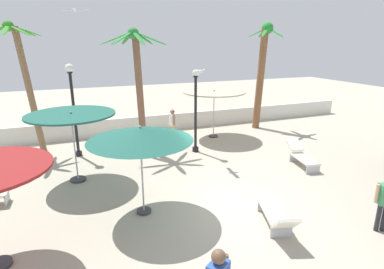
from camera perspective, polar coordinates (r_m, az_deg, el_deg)
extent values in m
plane|color=#B2A893|center=(9.67, 6.97, -12.97)|extent=(56.00, 56.00, 0.00)
cube|color=silver|center=(17.30, -7.06, 2.08)|extent=(25.20, 0.30, 0.90)
cylinder|color=#333338|center=(11.93, -20.15, -7.74)|extent=(0.55, 0.55, 0.08)
cylinder|color=#A5A5AD|center=(11.52, -20.73, -2.37)|extent=(0.05, 0.05, 2.44)
cylinder|color=#1E594C|center=(11.21, -21.36, 3.45)|extent=(2.92, 2.92, 0.06)
sphere|color=#99999E|center=(11.19, -21.39, 3.80)|extent=(0.08, 0.08, 0.08)
cylinder|color=#333338|center=(9.40, -8.80, -13.72)|extent=(0.42, 0.42, 0.08)
cylinder|color=#A5A5AD|center=(8.90, -9.11, -7.66)|extent=(0.05, 0.05, 2.25)
cone|color=#1E594C|center=(8.47, -9.49, 0.11)|extent=(2.89, 2.89, 0.36)
sphere|color=#99999E|center=(8.41, -9.55, 1.37)|extent=(0.08, 0.08, 0.08)
cylinder|color=#333338|center=(16.25, 3.93, -0.29)|extent=(0.47, 0.47, 0.08)
cylinder|color=#A5A5AD|center=(15.96, 4.01, 3.66)|extent=(0.05, 0.05, 2.37)
cylinder|color=#B7AD93|center=(15.74, 4.10, 7.80)|extent=(3.12, 3.12, 0.06)
sphere|color=#99999E|center=(15.72, 4.10, 8.06)|extent=(0.08, 0.08, 0.08)
cylinder|color=brown|center=(15.20, -27.61, 6.93)|extent=(0.69, 0.27, 5.38)
sphere|color=#368A28|center=(15.12, -30.67, 16.79)|extent=(0.44, 0.44, 0.44)
ellipsoid|color=#368A28|center=(15.11, -28.17, 16.46)|extent=(1.19, 0.32, 0.48)
ellipsoid|color=#368A28|center=(15.45, -28.57, 16.37)|extent=(1.03, 0.90, 0.48)
ellipsoid|color=#368A28|center=(15.70, -29.81, 16.18)|extent=(0.43, 1.19, 0.48)
ellipsoid|color=#368A28|center=(14.52, -31.05, 16.14)|extent=(0.26, 1.18, 0.48)
ellipsoid|color=#368A28|center=(14.63, -29.09, 16.39)|extent=(0.97, 0.98, 0.48)
cylinder|color=brown|center=(17.93, 12.41, 9.78)|extent=(0.65, 0.39, 5.48)
sphere|color=#248D30|center=(17.98, 13.68, 18.46)|extent=(0.63, 0.63, 0.63)
ellipsoid|color=#248D30|center=(18.22, 15.16, 17.61)|extent=(0.98, 0.31, 0.52)
ellipsoid|color=#248D30|center=(18.44, 12.87, 17.74)|extent=(0.34, 0.99, 0.52)
ellipsoid|color=#248D30|center=(17.98, 11.88, 17.84)|extent=(0.91, 0.71, 0.52)
ellipsoid|color=#248D30|center=(17.46, 13.22, 17.81)|extent=(0.85, 0.80, 0.52)
ellipsoid|color=#248D30|center=(17.64, 15.02, 17.67)|extent=(0.46, 0.98, 0.52)
cylinder|color=brown|center=(13.97, -9.55, 7.32)|extent=(0.46, 0.30, 5.11)
sphere|color=#2C8238|center=(13.77, -10.74, 17.79)|extent=(0.48, 0.48, 0.48)
ellipsoid|color=#2C8238|center=(13.87, -7.58, 17.13)|extent=(1.38, 0.31, 0.59)
ellipsoid|color=#2C8238|center=(14.35, -8.84, 17.06)|extent=(1.17, 1.05, 0.59)
ellipsoid|color=#2C8238|center=(14.45, -11.82, 16.91)|extent=(0.45, 1.39, 0.59)
ellipsoid|color=#2C8238|center=(14.29, -12.86, 16.86)|extent=(0.93, 1.25, 0.59)
ellipsoid|color=#2C8238|center=(13.59, -13.78, 16.83)|extent=(1.38, 0.31, 0.59)
ellipsoid|color=#2C8238|center=(13.19, -12.67, 16.92)|extent=(1.15, 1.07, 0.59)
ellipsoid|color=#2C8238|center=(13.08, -9.73, 17.08)|extent=(0.33, 1.39, 0.59)
ellipsoid|color=#2C8238|center=(13.48, -7.77, 17.15)|extent=(1.23, 0.97, 0.59)
cylinder|color=black|center=(14.40, -20.07, -3.29)|extent=(0.28, 0.28, 0.20)
cylinder|color=black|center=(13.95, -20.75, 3.26)|extent=(0.12, 0.12, 3.58)
cylinder|color=black|center=(13.68, -21.52, 10.56)|extent=(0.22, 0.22, 0.06)
sphere|color=white|center=(13.66, -21.60, 11.28)|extent=(0.34, 0.34, 0.34)
cylinder|color=black|center=(14.06, 0.64, -2.71)|extent=(0.28, 0.28, 0.20)
cylinder|color=black|center=(13.62, 0.66, 3.56)|extent=(0.12, 0.12, 3.35)
cylinder|color=black|center=(13.35, 0.68, 10.60)|extent=(0.22, 0.22, 0.06)
sphere|color=white|center=(13.33, 0.68, 11.23)|extent=(0.30, 0.30, 0.30)
cube|color=#B7B7BC|center=(9.55, 13.62, -12.55)|extent=(0.53, 0.22, 0.35)
cube|color=#B7B7BC|center=(8.49, 16.06, -16.75)|extent=(0.53, 0.22, 0.35)
cube|color=silver|center=(8.93, 14.84, -13.57)|extent=(0.98, 1.50, 0.08)
cube|color=silver|center=(8.06, 16.92, -15.38)|extent=(0.69, 0.67, 0.51)
cube|color=#B7B7BC|center=(11.24, -30.84, -9.96)|extent=(0.06, 0.55, 0.35)
cube|color=#B7B7BC|center=(12.56, 21.32, -5.97)|extent=(0.55, 0.15, 0.35)
cube|color=#B7B7BC|center=(13.60, 18.53, -3.97)|extent=(0.55, 0.15, 0.35)
cube|color=silver|center=(13.01, 19.95, -4.21)|extent=(0.81, 1.48, 0.08)
cube|color=silver|center=(13.60, 18.35, -1.84)|extent=(0.66, 0.72, 0.34)
cylinder|color=gold|center=(15.43, -3.67, 0.24)|extent=(0.12, 0.12, 0.83)
cylinder|color=gold|center=(15.29, -3.44, 0.09)|extent=(0.12, 0.12, 0.83)
cube|color=silver|center=(15.17, -3.61, 2.72)|extent=(0.27, 0.38, 0.58)
sphere|color=#936B4C|center=(15.08, -3.63, 4.21)|extent=(0.22, 0.22, 0.22)
cylinder|color=#936B4C|center=(15.38, -3.95, 3.02)|extent=(0.08, 0.08, 0.53)
cylinder|color=#936B4C|center=(14.95, -3.26, 2.63)|extent=(0.08, 0.08, 0.53)
cylinder|color=#26262D|center=(9.64, 31.00, -12.91)|extent=(0.12, 0.12, 0.78)
cylinder|color=#26262D|center=(9.73, 31.80, -12.78)|extent=(0.12, 0.12, 0.78)
cylinder|color=tan|center=(9.26, 30.81, -9.29)|extent=(0.08, 0.08, 0.49)
sphere|color=brown|center=(5.13, 4.91, -21.45)|extent=(0.24, 0.24, 0.24)
cylinder|color=brown|center=(5.54, 6.22, -23.38)|extent=(0.08, 0.08, 0.55)
ellipsoid|color=white|center=(15.74, -20.64, 20.56)|extent=(0.23, 0.34, 0.12)
sphere|color=white|center=(15.58, -20.89, 20.69)|extent=(0.10, 0.10, 0.10)
cube|color=silver|center=(15.64, -19.53, 20.77)|extent=(0.62, 0.36, 0.09)
cube|color=silver|center=(15.85, -21.75, 20.49)|extent=(0.62, 0.36, 0.04)
ellipsoid|color=white|center=(12.20, 1.41, 11.52)|extent=(0.33, 0.15, 0.12)
sphere|color=white|center=(12.25, 2.19, 11.68)|extent=(0.10, 0.10, 0.10)
cube|color=silver|center=(12.43, 1.06, 11.71)|extent=(0.19, 0.50, 0.08)
cube|color=silver|center=(11.96, 1.77, 11.52)|extent=(0.19, 0.50, 0.09)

